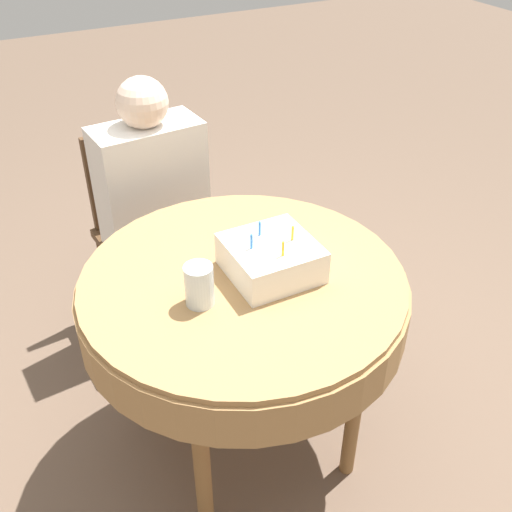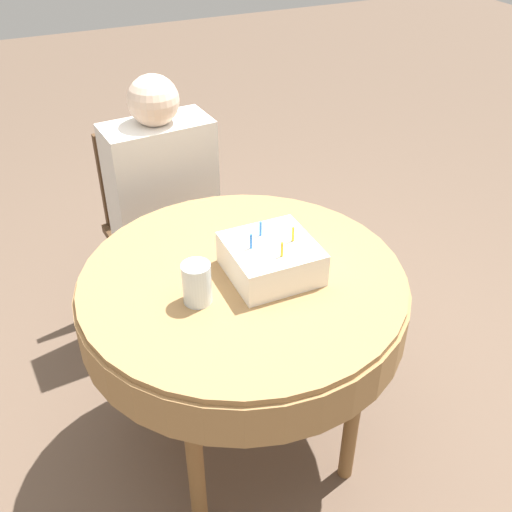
# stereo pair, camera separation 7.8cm
# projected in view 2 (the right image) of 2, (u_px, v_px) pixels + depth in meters

# --- Properties ---
(ground_plane) EXTENTS (12.00, 12.00, 0.00)m
(ground_plane) POSITION_uv_depth(u_px,v_px,m) (245.00, 441.00, 2.23)
(ground_plane) COLOR brown
(dining_table) EXTENTS (1.00, 1.00, 0.78)m
(dining_table) POSITION_uv_depth(u_px,v_px,m) (243.00, 300.00, 1.84)
(dining_table) COLOR #9E7547
(dining_table) RESTS_ON ground_plane
(chair) EXTENTS (0.48, 0.48, 0.87)m
(chair) POSITION_uv_depth(u_px,v_px,m) (160.00, 222.00, 2.59)
(chair) COLOR #4C331E
(chair) RESTS_ON ground_plane
(person) EXTENTS (0.43, 0.33, 1.14)m
(person) POSITION_uv_depth(u_px,v_px,m) (164.00, 188.00, 2.40)
(person) COLOR beige
(person) RESTS_ON ground_plane
(birthday_cake) EXTENTS (0.25, 0.25, 0.15)m
(birthday_cake) POSITION_uv_depth(u_px,v_px,m) (271.00, 259.00, 1.76)
(birthday_cake) COLOR white
(birthday_cake) RESTS_ON dining_table
(drinking_glass) EXTENTS (0.08, 0.08, 0.12)m
(drinking_glass) POSITION_uv_depth(u_px,v_px,m) (197.00, 283.00, 1.65)
(drinking_glass) COLOR silver
(drinking_glass) RESTS_ON dining_table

